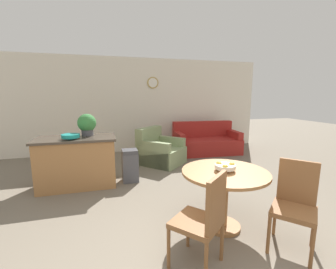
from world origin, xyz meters
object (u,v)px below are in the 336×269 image
at_px(kitchen_island, 78,162).
at_px(trash_bin, 130,166).
at_px(fruit_bowl, 225,167).
at_px(armchair, 160,152).
at_px(dining_chair_near_left, 204,217).
at_px(potted_plant, 87,124).
at_px(dining_chair_near_right, 295,201).
at_px(dining_table, 224,184).
at_px(teal_bowl, 71,136).
at_px(couch, 206,142).

bearing_deg(kitchen_island, trash_bin, -2.58).
bearing_deg(fruit_bowl, trash_bin, 116.75).
xyz_separation_m(fruit_bowl, armchair, (-0.13, 2.85, -0.51)).
bearing_deg(dining_chair_near_left, armchair, 42.68).
xyz_separation_m(potted_plant, armchair, (1.57, 0.76, -0.83)).
bearing_deg(dining_chair_near_right, armchair, -29.34).
height_order(dining_table, teal_bowl, teal_bowl).
bearing_deg(dining_table, teal_bowl, 137.66).
relative_size(teal_bowl, armchair, 0.24).
distance_m(teal_bowl, armchair, 2.21).
distance_m(dining_table, potted_plant, 2.74).
height_order(teal_bowl, potted_plant, potted_plant).
relative_size(dining_table, armchair, 0.83).
bearing_deg(kitchen_island, teal_bowl, -114.99).
distance_m(dining_chair_near_left, fruit_bowl, 0.80).
relative_size(dining_chair_near_left, dining_chair_near_right, 1.00).
bearing_deg(dining_chair_near_left, fruit_bowl, 5.79).
relative_size(fruit_bowl, armchair, 0.20).
relative_size(potted_plant, trash_bin, 0.65).
relative_size(dining_chair_near_right, potted_plant, 2.36).
bearing_deg(potted_plant, dining_table, -50.73).
height_order(fruit_bowl, teal_bowl, teal_bowl).
height_order(fruit_bowl, couch, couch).
height_order(potted_plant, armchair, potted_plant).
bearing_deg(couch, potted_plant, -151.03).
relative_size(teal_bowl, potted_plant, 0.74).
xyz_separation_m(dining_chair_near_left, potted_plant, (-1.18, 2.63, 0.59)).
distance_m(dining_chair_near_left, potted_plant, 2.94).
relative_size(dining_chair_near_left, teal_bowl, 3.17).
distance_m(dining_table, kitchen_island, 2.70).
distance_m(dining_chair_near_left, couch, 4.51).
bearing_deg(dining_chair_near_right, fruit_bowl, 5.98).
bearing_deg(armchair, dining_table, -131.39).
bearing_deg(dining_table, dining_chair_near_right, -43.43).
distance_m(dining_chair_near_left, teal_bowl, 2.77).
distance_m(dining_chair_near_left, kitchen_island, 2.82).
bearing_deg(dining_chair_near_left, kitchen_island, 78.24).
relative_size(dining_table, fruit_bowl, 4.22).
xyz_separation_m(fruit_bowl, couch, (1.41, 3.53, -0.50)).
xyz_separation_m(teal_bowl, potted_plant, (0.25, 0.30, 0.16)).
height_order(couch, armchair, couch).
distance_m(dining_chair_near_right, potted_plant, 3.49).
xyz_separation_m(dining_chair_near_left, kitchen_island, (-1.37, 2.47, -0.07)).
height_order(fruit_bowl, potted_plant, potted_plant).
height_order(teal_bowl, trash_bin, teal_bowl).
bearing_deg(dining_table, kitchen_island, 134.54).
height_order(dining_table, potted_plant, potted_plant).
height_order(dining_chair_near_right, fruit_bowl, dining_chair_near_right).
bearing_deg(dining_chair_near_left, teal_bowl, 80.84).
distance_m(dining_chair_near_right, kitchen_island, 3.45).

